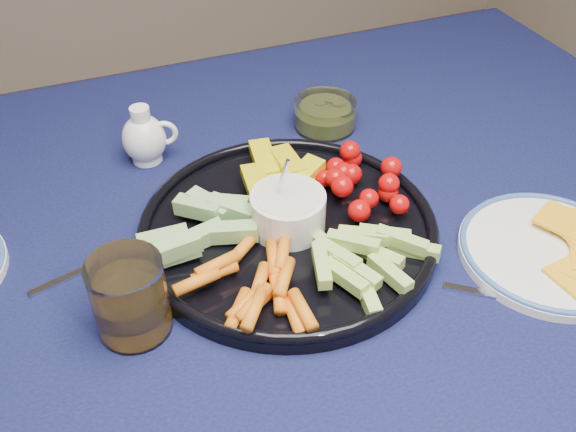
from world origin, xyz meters
name	(u,v)px	position (x,y,z in m)	size (l,w,h in m)	color
dining_table	(215,295)	(0.00, 0.00, 0.66)	(1.67, 1.07, 0.75)	#54391C
crudite_platter	(286,224)	(0.10, -0.01, 0.77)	(0.40, 0.40, 0.13)	black
creamer_pitcher	(145,138)	(-0.03, 0.24, 0.79)	(0.09, 0.07, 0.09)	white
pickle_bowl	(325,115)	(0.27, 0.22, 0.77)	(0.10, 0.10, 0.05)	silver
cheese_plate	(549,249)	(0.41, -0.17, 0.76)	(0.23, 0.23, 0.03)	white
juice_tumbler	(131,301)	(-0.12, -0.09, 0.79)	(0.09, 0.09, 0.10)	silver
fork_left	(101,262)	(-0.14, 0.03, 0.75)	(0.16, 0.06, 0.00)	silver
fork_right	(524,302)	(0.33, -0.23, 0.75)	(0.14, 0.11, 0.00)	silver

